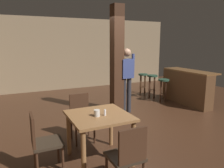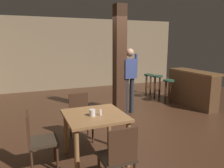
{
  "view_description": "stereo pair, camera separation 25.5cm",
  "coord_description": "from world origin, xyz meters",
  "px_view_note": "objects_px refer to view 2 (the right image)",
  "views": [
    {
      "loc": [
        -2.68,
        -4.18,
        1.89
      ],
      "look_at": [
        -0.76,
        -0.18,
        1.03
      ],
      "focal_mm": 35.0,
      "sensor_mm": 36.0,
      "label": 1
    },
    {
      "loc": [
        -2.44,
        -4.28,
        1.89
      ],
      "look_at": [
        -0.76,
        -0.18,
        1.03
      ],
      "focal_mm": 35.0,
      "sensor_mm": 36.0,
      "label": 2
    }
  ],
  "objects_px": {
    "standing_person": "(129,76)",
    "bar_stool_near": "(168,86)",
    "salt_shaker": "(100,112)",
    "bar_counter": "(192,88)",
    "dining_table": "(95,122)",
    "chair_west": "(37,138)",
    "chair_south": "(119,155)",
    "napkin_cup": "(92,113)",
    "bar_stool_far": "(149,79)",
    "bar_stool_mid": "(157,81)",
    "chair_north": "(80,114)"
  },
  "relations": [
    {
      "from": "chair_south",
      "to": "napkin_cup",
      "type": "relative_size",
      "value": 8.68
    },
    {
      "from": "bar_stool_mid",
      "to": "chair_north",
      "type": "bearing_deg",
      "value": -146.68
    },
    {
      "from": "napkin_cup",
      "to": "standing_person",
      "type": "distance_m",
      "value": 2.57
    },
    {
      "from": "bar_counter",
      "to": "bar_stool_mid",
      "type": "xyz_separation_m",
      "value": [
        -0.55,
        1.01,
        0.06
      ]
    },
    {
      "from": "dining_table",
      "to": "bar_stool_mid",
      "type": "xyz_separation_m",
      "value": [
        3.12,
        2.91,
        -0.05
      ]
    },
    {
      "from": "salt_shaker",
      "to": "chair_north",
      "type": "bearing_deg",
      "value": 96.19
    },
    {
      "from": "chair_west",
      "to": "chair_south",
      "type": "bearing_deg",
      "value": -44.72
    },
    {
      "from": "standing_person",
      "to": "bar_stool_far",
      "type": "xyz_separation_m",
      "value": [
        1.63,
        1.67,
        -0.45
      ]
    },
    {
      "from": "chair_south",
      "to": "standing_person",
      "type": "xyz_separation_m",
      "value": [
        1.54,
        2.79,
        0.5
      ]
    },
    {
      "from": "chair_north",
      "to": "bar_counter",
      "type": "height_order",
      "value": "bar_counter"
    },
    {
      "from": "standing_person",
      "to": "bar_counter",
      "type": "relative_size",
      "value": 0.97
    },
    {
      "from": "bar_stool_mid",
      "to": "bar_stool_near",
      "type": "bearing_deg",
      "value": -87.97
    },
    {
      "from": "napkin_cup",
      "to": "standing_person",
      "type": "xyz_separation_m",
      "value": [
        1.63,
        1.98,
        0.18
      ]
    },
    {
      "from": "dining_table",
      "to": "bar_stool_far",
      "type": "bearing_deg",
      "value": 48.28
    },
    {
      "from": "chair_west",
      "to": "salt_shaker",
      "type": "relative_size",
      "value": 9.31
    },
    {
      "from": "chair_south",
      "to": "bar_stool_far",
      "type": "relative_size",
      "value": 1.21
    },
    {
      "from": "chair_north",
      "to": "bar_stool_mid",
      "type": "xyz_separation_m",
      "value": [
        3.15,
        2.07,
        0.08
      ]
    },
    {
      "from": "chair_west",
      "to": "bar_stool_near",
      "type": "height_order",
      "value": "chair_west"
    },
    {
      "from": "chair_south",
      "to": "salt_shaker",
      "type": "relative_size",
      "value": 9.31
    },
    {
      "from": "dining_table",
      "to": "salt_shaker",
      "type": "bearing_deg",
      "value": -52.01
    },
    {
      "from": "napkin_cup",
      "to": "bar_stool_near",
      "type": "bearing_deg",
      "value": 36.78
    },
    {
      "from": "napkin_cup",
      "to": "salt_shaker",
      "type": "xyz_separation_m",
      "value": [
        0.13,
        -0.02,
        -0.0
      ]
    },
    {
      "from": "dining_table",
      "to": "salt_shaker",
      "type": "relative_size",
      "value": 9.71
    },
    {
      "from": "standing_person",
      "to": "bar_stool_near",
      "type": "bearing_deg",
      "value": 14.74
    },
    {
      "from": "chair_west",
      "to": "bar_counter",
      "type": "distance_m",
      "value": 4.91
    },
    {
      "from": "salt_shaker",
      "to": "standing_person",
      "type": "relative_size",
      "value": 0.06
    },
    {
      "from": "salt_shaker",
      "to": "bar_counter",
      "type": "height_order",
      "value": "bar_counter"
    },
    {
      "from": "chair_north",
      "to": "napkin_cup",
      "type": "relative_size",
      "value": 8.68
    },
    {
      "from": "dining_table",
      "to": "bar_stool_mid",
      "type": "height_order",
      "value": "bar_stool_mid"
    },
    {
      "from": "standing_person",
      "to": "chair_north",
      "type": "bearing_deg",
      "value": -145.99
    },
    {
      "from": "standing_person",
      "to": "bar_counter",
      "type": "xyz_separation_m",
      "value": [
        2.09,
        -0.03,
        -0.48
      ]
    },
    {
      "from": "standing_person",
      "to": "bar_stool_mid",
      "type": "bearing_deg",
      "value": 32.59
    },
    {
      "from": "chair_west",
      "to": "standing_person",
      "type": "xyz_separation_m",
      "value": [
        2.45,
        1.89,
        0.5
      ]
    },
    {
      "from": "bar_stool_mid",
      "to": "bar_stool_far",
      "type": "distance_m",
      "value": 0.69
    },
    {
      "from": "chair_north",
      "to": "bar_stool_far",
      "type": "xyz_separation_m",
      "value": [
        3.24,
        2.75,
        0.04
      ]
    },
    {
      "from": "chair_south",
      "to": "salt_shaker",
      "type": "distance_m",
      "value": 0.85
    },
    {
      "from": "bar_stool_near",
      "to": "salt_shaker",
      "type": "bearing_deg",
      "value": -141.85
    },
    {
      "from": "chair_north",
      "to": "bar_counter",
      "type": "distance_m",
      "value": 3.84
    },
    {
      "from": "dining_table",
      "to": "napkin_cup",
      "type": "relative_size",
      "value": 9.06
    },
    {
      "from": "salt_shaker",
      "to": "standing_person",
      "type": "xyz_separation_m",
      "value": [
        1.51,
        2.0,
        0.19
      ]
    },
    {
      "from": "bar_stool_far",
      "to": "bar_stool_mid",
      "type": "bearing_deg",
      "value": -97.13
    },
    {
      "from": "salt_shaker",
      "to": "chair_west",
      "type": "bearing_deg",
      "value": 173.57
    },
    {
      "from": "bar_stool_near",
      "to": "chair_south",
      "type": "bearing_deg",
      "value": -134.19
    },
    {
      "from": "chair_south",
      "to": "bar_stool_mid",
      "type": "distance_m",
      "value": 4.88
    },
    {
      "from": "dining_table",
      "to": "chair_south",
      "type": "bearing_deg",
      "value": -88.32
    },
    {
      "from": "bar_counter",
      "to": "bar_stool_far",
      "type": "relative_size",
      "value": 2.41
    },
    {
      "from": "standing_person",
      "to": "bar_stool_far",
      "type": "distance_m",
      "value": 2.38
    },
    {
      "from": "chair_south",
      "to": "bar_counter",
      "type": "relative_size",
      "value": 0.5
    },
    {
      "from": "bar_counter",
      "to": "bar_stool_mid",
      "type": "relative_size",
      "value": 2.24
    },
    {
      "from": "chair_north",
      "to": "salt_shaker",
      "type": "height_order",
      "value": "chair_north"
    }
  ]
}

